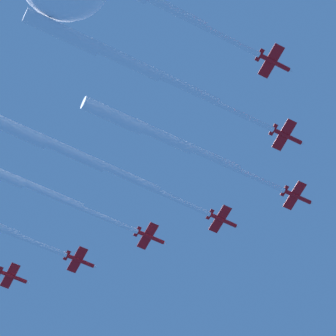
# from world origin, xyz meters

# --- Properties ---
(jet_lead) EXTENTS (51.88, 48.43, 4.22)m
(jet_lead) POSITION_xyz_m (-8.98, -1.53, 145.83)
(jet_lead) COLOR red
(jet_port_inner) EXTENTS (58.50, 52.63, 4.19)m
(jet_port_inner) POSITION_xyz_m (-13.36, 22.19, 144.33)
(jet_port_inner) COLOR red
(jet_starboard_inner) EXTENTS (57.62, 53.76, 4.25)m
(jet_starboard_inner) POSITION_xyz_m (-33.54, -0.33, 144.09)
(jet_starboard_inner) COLOR red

